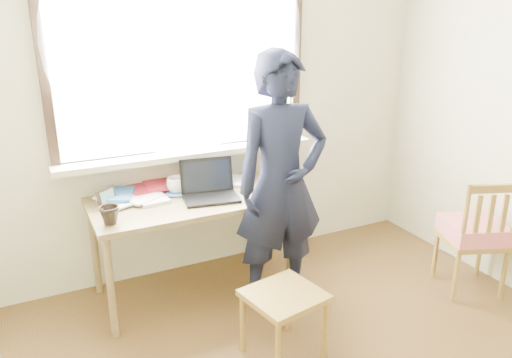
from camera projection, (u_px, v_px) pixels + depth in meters
name	position (u px, v px, depth m)	size (l,w,h in m)	color
room_shell	(372.00, 81.00, 1.91)	(3.52, 4.02, 2.61)	beige
desk	(191.00, 208.00, 3.34)	(1.31, 0.66, 0.70)	brown
laptop	(209.00, 188.00, 3.32)	(0.40, 0.34, 0.24)	black
mug_white	(177.00, 185.00, 3.40)	(0.14, 0.14, 0.11)	white
mug_dark	(110.00, 215.00, 2.90)	(0.12, 0.12, 0.11)	black
mouse	(261.00, 190.00, 3.42)	(0.08, 0.06, 0.03)	black
desk_clutter	(149.00, 191.00, 3.36)	(0.82, 0.43, 0.05)	#F8A23A
book_a	(115.00, 197.00, 3.30)	(0.21, 0.28, 0.03)	white
book_b	(226.00, 179.00, 3.65)	(0.17, 0.23, 0.02)	white
picture_frame	(107.00, 198.00, 3.16)	(0.13, 0.09, 0.11)	black
work_chair	(284.00, 303.00, 2.78)	(0.46, 0.44, 0.40)	olive
side_chair	(474.00, 232.00, 3.42)	(0.50, 0.49, 0.85)	olive
person	(281.00, 184.00, 3.17)	(0.61, 0.40, 1.68)	black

